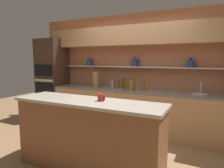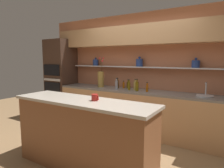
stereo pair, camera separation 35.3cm
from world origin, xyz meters
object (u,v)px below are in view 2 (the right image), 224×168
oven_tower (61,79)px  bottle_oil_5 (128,85)px  bottle_oil_3 (137,86)px  bottle_sauce_7 (147,88)px  flower_vase (101,79)px  bottle_spirit_2 (135,86)px  bottle_spirit_1 (118,84)px  coffee_mug (95,97)px  bottle_spirit_0 (117,85)px  bottle_oil_6 (129,86)px  bottle_sauce_4 (124,85)px  sink_fixture (205,95)px

oven_tower → bottle_oil_5: 1.99m
bottle_oil_3 → bottle_sauce_7: size_ratio=1.28×
flower_vase → bottle_oil_5: flower_vase is taller
bottle_spirit_2 → bottle_oil_3: bottle_oil_3 is taller
bottle_spirit_1 → coffee_mug: 1.88m
coffee_mug → bottle_oil_3: bearing=94.4°
bottle_spirit_0 → coffee_mug: (0.63, -1.62, 0.04)m
oven_tower → bottle_oil_6: (2.13, -0.08, -0.03)m
bottle_sauce_4 → bottle_spirit_2: bearing=-19.6°
coffee_mug → bottle_oil_5: bearing=103.9°
sink_fixture → bottle_sauce_4: sink_fixture is taller
bottle_oil_3 → bottle_oil_6: bearing=176.7°
bottle_spirit_0 → sink_fixture: bearing=3.1°
sink_fixture → bottle_oil_3: 1.29m
bottle_oil_6 → coffee_mug: bearing=-79.0°
bottle_sauce_4 → bottle_oil_5: bearing=14.7°
sink_fixture → bottle_oil_6: (-1.47, -0.09, 0.07)m
bottle_oil_3 → bottle_oil_6: (-0.19, 0.01, -0.01)m
flower_vase → bottle_sauce_7: 1.20m
bottle_spirit_0 → bottle_spirit_2: (0.42, 0.09, -0.00)m
bottle_spirit_1 → bottle_sauce_7: bottle_spirit_1 is taller
bottle_oil_6 → coffee_mug: (0.32, -1.63, 0.05)m
bottle_spirit_2 → coffee_mug: bearing=-83.0°
bottle_oil_3 → bottle_oil_5: (-0.34, 0.24, -0.02)m
bottle_spirit_1 → bottle_spirit_2: 0.47m
sink_fixture → bottle_oil_6: sink_fixture is taller
oven_tower → bottle_sauce_4: bearing=3.8°
bottle_sauce_4 → bottle_sauce_7: size_ratio=0.85×
bottle_sauce_7 → bottle_spirit_2: bearing=167.0°
flower_vase → bottle_spirit_0: 0.50m
bottle_spirit_0 → bottle_spirit_1: bearing=110.6°
bottle_spirit_2 → bottle_oil_6: bearing=-142.9°
bottle_spirit_1 → bottle_sauce_4: size_ratio=1.40×
bottle_sauce_7 → bottle_oil_5: bearing=158.2°
coffee_mug → bottle_sauce_7: bearing=86.9°
bottle_oil_3 → coffee_mug: (0.13, -1.62, 0.04)m
bottle_sauce_4 → bottle_oil_5: size_ratio=0.81×
bottle_sauce_4 → sink_fixture: bearing=-3.8°
bottle_sauce_4 → bottle_sauce_7: bottle_sauce_7 is taller
sink_fixture → bottle_spirit_0: (-1.78, -0.10, 0.08)m
sink_fixture → bottle_oil_5: bearing=175.0°
bottle_spirit_1 → bottle_sauce_4: bearing=37.5°
oven_tower → bottle_spirit_2: size_ratio=8.76×
oven_tower → bottle_sauce_7: (2.54, -0.07, -0.04)m
bottle_spirit_2 → coffee_mug: (0.21, -1.71, 0.05)m
bottle_spirit_1 → bottle_oil_5: bearing=27.7°
bottle_spirit_1 → bottle_oil_3: bearing=-13.6°
bottle_oil_3 → bottle_sauce_4: bottle_oil_3 is taller
sink_fixture → bottle_spirit_1: (-1.83, 0.03, 0.07)m
oven_tower → coffee_mug: (2.45, -1.71, 0.02)m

